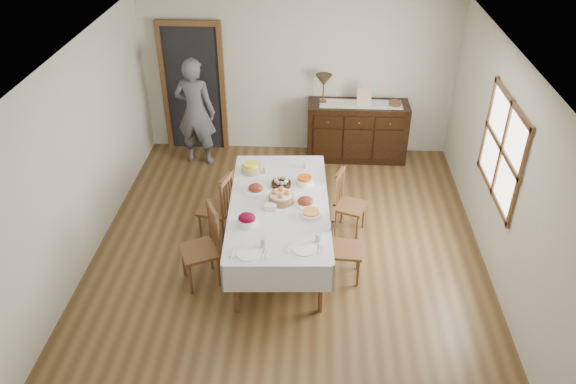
# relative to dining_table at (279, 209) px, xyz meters

# --- Properties ---
(ground) EXTENTS (6.00, 6.00, 0.00)m
(ground) POSITION_rel_dining_table_xyz_m (0.11, -0.06, -0.72)
(ground) COLOR brown
(room_shell) EXTENTS (5.02, 6.02, 2.65)m
(room_shell) POSITION_rel_dining_table_xyz_m (-0.04, 0.36, 0.93)
(room_shell) COLOR silver
(room_shell) RESTS_ON ground
(dining_table) EXTENTS (1.32, 2.42, 0.81)m
(dining_table) POSITION_rel_dining_table_xyz_m (0.00, 0.00, 0.00)
(dining_table) COLOR silver
(dining_table) RESTS_ON ground
(chair_left_near) EXTENTS (0.57, 0.57, 1.03)m
(chair_left_near) POSITION_rel_dining_table_xyz_m (-0.85, -0.51, -0.19)
(chair_left_near) COLOR brown
(chair_left_near) RESTS_ON ground
(chair_left_far) EXTENTS (0.49, 0.49, 0.96)m
(chair_left_far) POSITION_rel_dining_table_xyz_m (-0.82, 0.35, -0.23)
(chair_left_far) COLOR brown
(chair_left_far) RESTS_ON ground
(chair_right_near) EXTENTS (0.41, 0.41, 0.93)m
(chair_right_near) POSITION_rel_dining_table_xyz_m (0.77, -0.36, -0.25)
(chair_right_near) COLOR brown
(chair_right_near) RESTS_ON ground
(chair_right_far) EXTENTS (0.49, 0.49, 0.92)m
(chair_right_far) POSITION_rel_dining_table_xyz_m (0.86, 0.58, -0.25)
(chair_right_far) COLOR brown
(chair_right_far) RESTS_ON ground
(sideboard) EXTENTS (1.61, 0.58, 0.96)m
(sideboard) POSITION_rel_dining_table_xyz_m (1.09, 2.65, -0.23)
(sideboard) COLOR black
(sideboard) RESTS_ON ground
(person) EXTENTS (0.64, 0.46, 1.88)m
(person) POSITION_rel_dining_table_xyz_m (-1.48, 2.39, 0.23)
(person) COLOR #56535E
(person) RESTS_ON ground
(bread_basket) EXTENTS (0.30, 0.30, 0.17)m
(bread_basket) POSITION_rel_dining_table_xyz_m (0.02, 0.03, 0.16)
(bread_basket) COLOR brown
(bread_basket) RESTS_ON dining_table
(egg_basket) EXTENTS (0.25, 0.25, 0.11)m
(egg_basket) POSITION_rel_dining_table_xyz_m (-0.00, 0.40, 0.13)
(egg_basket) COLOR black
(egg_basket) RESTS_ON dining_table
(ham_platter_a) EXTENTS (0.33, 0.33, 0.11)m
(ham_platter_a) POSITION_rel_dining_table_xyz_m (-0.31, 0.27, 0.12)
(ham_platter_a) COLOR white
(ham_platter_a) RESTS_ON dining_table
(ham_platter_b) EXTENTS (0.28, 0.28, 0.11)m
(ham_platter_b) POSITION_rel_dining_table_xyz_m (0.32, 0.01, 0.12)
(ham_platter_b) COLOR white
(ham_platter_b) RESTS_ON dining_table
(beet_bowl) EXTENTS (0.22, 0.22, 0.15)m
(beet_bowl) POSITION_rel_dining_table_xyz_m (-0.34, -0.46, 0.16)
(beet_bowl) COLOR white
(beet_bowl) RESTS_ON dining_table
(carrot_bowl) EXTENTS (0.22, 0.22, 0.10)m
(carrot_bowl) POSITION_rel_dining_table_xyz_m (0.30, 0.47, 0.14)
(carrot_bowl) COLOR white
(carrot_bowl) RESTS_ON dining_table
(pineapple_bowl) EXTENTS (0.25, 0.25, 0.13)m
(pineapple_bowl) POSITION_rel_dining_table_xyz_m (-0.42, 0.71, 0.16)
(pineapple_bowl) COLOR tan
(pineapple_bowl) RESTS_ON dining_table
(casserole_dish) EXTENTS (0.24, 0.24, 0.07)m
(casserole_dish) POSITION_rel_dining_table_xyz_m (0.39, -0.25, 0.13)
(casserole_dish) COLOR white
(casserole_dish) RESTS_ON dining_table
(butter_dish) EXTENTS (0.14, 0.10, 0.07)m
(butter_dish) POSITION_rel_dining_table_xyz_m (-0.09, -0.13, 0.13)
(butter_dish) COLOR white
(butter_dish) RESTS_ON dining_table
(setting_left) EXTENTS (0.43, 0.31, 0.10)m
(setting_left) POSITION_rel_dining_table_xyz_m (-0.21, -0.94, 0.11)
(setting_left) COLOR white
(setting_left) RESTS_ON dining_table
(setting_right) EXTENTS (0.43, 0.31, 0.10)m
(setting_right) POSITION_rel_dining_table_xyz_m (0.37, -0.82, 0.11)
(setting_right) COLOR white
(setting_right) RESTS_ON dining_table
(glass_far_a) EXTENTS (0.06, 0.06, 0.10)m
(glass_far_a) POSITION_rel_dining_table_xyz_m (-0.23, 0.69, 0.14)
(glass_far_a) COLOR silver
(glass_far_a) RESTS_ON dining_table
(glass_far_b) EXTENTS (0.06, 0.06, 0.09)m
(glass_far_b) POSITION_rel_dining_table_xyz_m (0.30, 0.87, 0.14)
(glass_far_b) COLOR silver
(glass_far_b) RESTS_ON dining_table
(runner) EXTENTS (1.30, 0.35, 0.01)m
(runner) POSITION_rel_dining_table_xyz_m (1.12, 2.64, 0.25)
(runner) COLOR white
(runner) RESTS_ON sideboard
(table_lamp) EXTENTS (0.26, 0.26, 0.46)m
(table_lamp) POSITION_rel_dining_table_xyz_m (0.52, 2.68, 0.60)
(table_lamp) COLOR brown
(table_lamp) RESTS_ON sideboard
(picture_frame) EXTENTS (0.22, 0.08, 0.28)m
(picture_frame) POSITION_rel_dining_table_xyz_m (1.16, 2.59, 0.39)
(picture_frame) COLOR #CAA88F
(picture_frame) RESTS_ON sideboard
(deco_bowl) EXTENTS (0.20, 0.20, 0.06)m
(deco_bowl) POSITION_rel_dining_table_xyz_m (1.65, 2.63, 0.28)
(deco_bowl) COLOR brown
(deco_bowl) RESTS_ON sideboard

